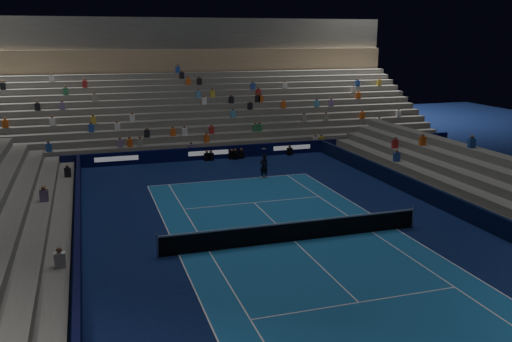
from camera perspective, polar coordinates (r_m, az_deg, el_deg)
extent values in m
plane|color=#0B1746|center=(25.89, 4.03, -7.36)|extent=(90.00, 90.00, 0.00)
cube|color=#1B5A98|center=(25.89, 4.03, -7.35)|extent=(10.97, 23.77, 0.01)
cube|color=#080A33|center=(42.81, -5.05, 1.89)|extent=(44.00, 0.25, 1.00)
cube|color=black|center=(30.48, 21.32, -4.01)|extent=(0.25, 37.00, 1.00)
cube|color=#080A32|center=(24.11, -18.19, -8.43)|extent=(0.25, 37.00, 1.00)
cube|color=slate|center=(43.81, -5.33, 1.82)|extent=(44.00, 1.00, 0.50)
cube|color=slate|center=(44.72, -5.61, 2.39)|extent=(44.00, 1.00, 1.00)
cube|color=slate|center=(45.63, -5.88, 2.94)|extent=(44.00, 1.00, 1.50)
cube|color=slate|center=(46.55, -6.14, 3.46)|extent=(44.00, 1.00, 2.00)
cube|color=slate|center=(47.47, -6.39, 3.96)|extent=(44.00, 1.00, 2.50)
cube|color=slate|center=(48.40, -6.63, 4.45)|extent=(44.00, 1.00, 3.00)
cube|color=slate|center=(49.33, -6.86, 4.91)|extent=(44.00, 1.00, 3.50)
cube|color=slate|center=(50.26, -7.08, 5.36)|extent=(44.00, 1.00, 4.00)
cube|color=slate|center=(51.20, -7.30, 5.79)|extent=(44.00, 1.00, 4.50)
cube|color=slate|center=(52.14, -7.51, 6.21)|extent=(44.00, 1.00, 5.00)
cube|color=slate|center=(53.09, -7.71, 6.61)|extent=(44.00, 1.00, 5.50)
cube|color=slate|center=(54.04, -7.91, 7.00)|extent=(44.00, 1.00, 6.00)
cube|color=#9B8160|center=(54.79, -8.25, 11.39)|extent=(44.00, 0.60, 2.20)
cube|color=#4D4D4A|center=(56.13, -8.59, 14.09)|extent=(44.00, 2.40, 3.00)
cube|color=slate|center=(31.05, 22.44, -4.27)|extent=(1.00, 37.00, 0.50)
cube|color=slate|center=(31.62, 23.88, -3.62)|extent=(1.00, 37.00, 1.00)
cube|color=slate|center=(32.21, 25.26, -3.00)|extent=(1.00, 37.00, 1.50)
cube|color=slate|center=(24.24, -20.05, -9.10)|extent=(1.00, 37.00, 0.50)
cube|color=slate|center=(24.23, -22.48, -8.69)|extent=(1.00, 37.00, 1.00)
cube|color=slate|center=(24.27, -24.91, -8.28)|extent=(1.00, 37.00, 1.50)
cylinder|color=#B2B2B7|center=(24.22, -10.31, -7.70)|extent=(0.10, 0.10, 1.10)
cylinder|color=#B2B2B7|center=(28.57, 16.13, -4.66)|extent=(0.10, 0.10, 1.10)
cube|color=black|center=(25.73, 4.05, -6.43)|extent=(12.80, 0.03, 0.90)
cube|color=white|center=(25.56, 4.07, -5.40)|extent=(12.80, 0.04, 0.08)
imported|color=black|center=(36.86, 0.83, 0.51)|extent=(0.64, 0.46, 1.66)
cube|color=black|center=(42.87, -2.25, 1.72)|extent=(0.65, 0.73, 0.67)
cylinder|color=black|center=(42.38, -2.08, 1.86)|extent=(0.25, 0.38, 0.16)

